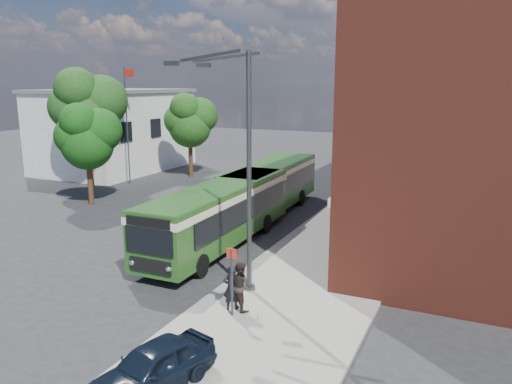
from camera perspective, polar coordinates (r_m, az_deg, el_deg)
The scene contains 16 objects.
ground at distance 23.62m, azimuth -10.16°, elevation -7.32°, with size 120.00×120.00×0.00m, color #252427.
pavement at distance 27.91m, azimuth 11.55°, elevation -4.12°, with size 6.00×48.00×0.15m, color gray.
kerb_line at distance 28.73m, azimuth 5.62°, elevation -3.59°, with size 0.12×48.00×0.01m, color beige.
brick_office at distance 30.16m, azimuth 27.20°, elevation 9.30°, with size 12.10×26.00×14.20m.
white_building at distance 47.74m, azimuth -15.82°, elevation 6.86°, with size 9.40×13.40×7.30m.
flagpole at distance 40.27m, azimuth -14.50°, elevation 7.82°, with size 0.95×0.10×9.00m.
street_lamp at distance 18.31m, azimuth -1.83°, elevation 2.63°, with size 2.96×2.38×9.00m.
bus_stop_sign at distance 16.98m, azimuth -2.78°, elevation -9.71°, with size 0.35×0.08×2.52m.
bus_front at distance 24.33m, azimuth -4.15°, elevation -2.06°, with size 2.75×11.69×3.02m.
bus_rear at distance 30.80m, azimuth 1.72°, elevation 1.05°, with size 2.87×10.59×3.02m.
parked_car at distance 13.82m, azimuth -11.76°, elevation -18.98°, with size 1.44×3.59×1.22m, color black.
pedestrian_a at distance 17.56m, azimuth -2.81°, elevation -10.87°, with size 0.59×0.39×1.63m, color black.
pedestrian_b at distance 17.56m, azimuth -1.77°, elevation -10.67°, with size 0.85×0.66×1.74m, color black.
tree_left at distance 34.00m, azimuth -18.76°, elevation 6.07°, with size 3.96×3.76×6.68m.
tree_mid at distance 39.56m, azimuth -18.80°, elevation 9.18°, with size 5.33×5.07×9.00m.
tree_right at distance 42.59m, azimuth -7.57°, elevation 8.15°, with size 4.20×3.99×7.09m.
Camera 1 is at (12.93, -18.12, 7.90)m, focal length 35.00 mm.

